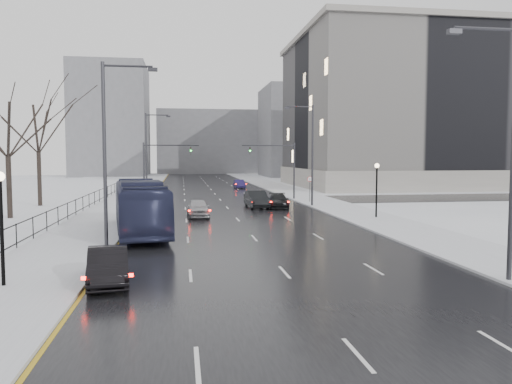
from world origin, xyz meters
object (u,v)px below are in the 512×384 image
streetlight_l_far (148,151)px  lamppost_r_mid (377,182)px  streetlight_r_mid (310,150)px  bus (140,207)px  sedan_right_far (278,201)px  sedan_left_near (108,266)px  sedan_right_distant (239,184)px  sedan_right_near (257,199)px  tree_park_e (40,207)px  streetlight_r_near (508,140)px  streetlight_l_near (109,145)px  mast_signal_right (285,164)px  sedan_center_near (198,208)px  mast_signal_left (154,164)px  lamppost_l (1,212)px  tree_park_d (10,219)px  no_uturn_sign (310,182)px

streetlight_l_far → lamppost_r_mid: (19.17, -22.00, -2.67)m
streetlight_r_mid → lamppost_r_mid: size_ratio=2.34×
bus → sedan_right_far: size_ratio=2.66×
streetlight_l_far → sedan_left_near: (0.97, -39.91, -4.87)m
sedan_right_distant → sedan_right_near: bearing=-95.3°
lamppost_r_mid → sedan_right_far: size_ratio=0.92×
tree_park_e → streetlight_r_near: (26.37, -34.00, 5.62)m
streetlight_l_near → mast_signal_right: bearing=61.0°
sedan_center_near → sedan_right_near: bearing=46.6°
tree_park_e → lamppost_r_mid: bearing=-25.6°
lamppost_r_mid → tree_park_e: bearing=154.4°
streetlight_l_far → sedan_left_near: bearing=-88.6°
mast_signal_left → sedan_center_near: size_ratio=1.50×
tree_park_e → streetlight_l_near: (10.03, -24.00, 5.62)m
sedan_left_near → mast_signal_left: bearing=82.4°
streetlight_r_mid → mast_signal_right: (-0.84, 8.00, -1.51)m
streetlight_r_near → mast_signal_right: (-0.84, 38.00, -1.51)m
streetlight_l_far → mast_signal_left: bearing=-78.1°
streetlight_l_far → lamppost_l: bearing=-94.1°
lamppost_l → bus: size_ratio=0.35×
streetlight_l_far → sedan_right_far: streetlight_l_far is taller
bus → streetlight_l_near: bearing=-110.6°
tree_park_d → tree_park_e: bearing=92.3°
sedan_right_near → sedan_right_far: bearing=-17.4°
sedan_center_near → sedan_right_far: size_ratio=0.94×
lamppost_r_mid → sedan_right_far: lamppost_r_mid is taller
streetlight_r_mid → mast_signal_right: size_ratio=1.54×
sedan_left_near → sedan_center_near: bearing=71.0°
streetlight_r_mid → sedan_right_far: (-3.32, -0.86, -4.91)m
lamppost_l → sedan_right_near: (13.81, 27.67, -2.08)m
streetlight_r_mid → sedan_right_distant: 29.62m
streetlight_l_far → mast_signal_left: size_ratio=1.54×
sedan_right_far → sedan_right_distant: (-0.34, 29.85, -0.01)m
lamppost_r_mid → sedan_right_distant: lamppost_r_mid is taller
tree_park_e → mast_signal_left: size_ratio=2.08×
streetlight_r_near → bus: (-15.17, 15.19, -3.86)m
lamppost_l → streetlight_l_far: bearing=85.9°
streetlight_l_near → sedan_right_far: (13.01, 19.14, -4.91)m
lamppost_r_mid → sedan_right_distant: 39.58m
streetlight_r_near → lamppost_l: 19.46m
lamppost_r_mid → mast_signal_right: (-3.67, 18.00, 1.16)m
streetlight_r_near → lamppost_r_mid: streetlight_r_near is taller
streetlight_l_far → sedan_right_far: (13.01, -12.86, -4.91)m
bus → sedan_center_near: bus is taller
streetlight_r_near → streetlight_l_far: same height
tree_park_e → sedan_right_distant: 33.76m
streetlight_r_near → mast_signal_right: streetlight_r_near is taller
tree_park_d → no_uturn_sign: (27.00, 10.00, 2.30)m
streetlight_l_far → lamppost_l: streetlight_l_far is taller
tree_park_e → sedan_right_near: 21.46m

